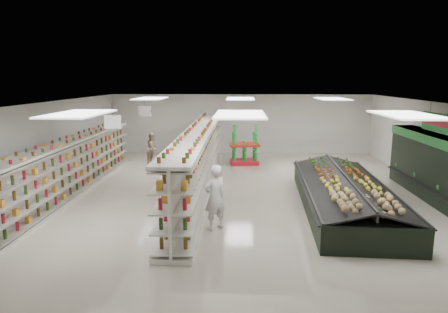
{
  "coord_description": "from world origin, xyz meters",
  "views": [
    {
      "loc": [
        0.02,
        -13.73,
        4.0
      ],
      "look_at": [
        -0.59,
        0.83,
        1.17
      ],
      "focal_mm": 32.0,
      "sensor_mm": 36.0,
      "label": 1
    }
  ],
  "objects_px": {
    "gondola_left": "(72,169)",
    "shopper_background": "(153,148)",
    "soda_endcap": "(244,146)",
    "gondola_center": "(199,161)",
    "shopper_main": "(215,197)",
    "produce_island": "(344,193)"
  },
  "relations": [
    {
      "from": "gondola_center",
      "to": "shopper_main",
      "type": "xyz_separation_m",
      "value": [
        0.84,
        -4.14,
        -0.12
      ]
    },
    {
      "from": "soda_endcap",
      "to": "produce_island",
      "type": "bearing_deg",
      "value": -64.69
    },
    {
      "from": "gondola_center",
      "to": "produce_island",
      "type": "height_order",
      "value": "gondola_center"
    },
    {
      "from": "soda_endcap",
      "to": "shopper_main",
      "type": "xyz_separation_m",
      "value": [
        -0.86,
        -8.48,
        0.03
      ]
    },
    {
      "from": "soda_endcap",
      "to": "shopper_background",
      "type": "distance_m",
      "value": 4.41
    },
    {
      "from": "gondola_center",
      "to": "soda_endcap",
      "type": "height_order",
      "value": "gondola_center"
    },
    {
      "from": "produce_island",
      "to": "shopper_background",
      "type": "xyz_separation_m",
      "value": [
        -7.49,
        6.51,
        0.26
      ]
    },
    {
      "from": "gondola_left",
      "to": "gondola_center",
      "type": "relative_size",
      "value": 0.88
    },
    {
      "from": "produce_island",
      "to": "shopper_background",
      "type": "distance_m",
      "value": 9.92
    },
    {
      "from": "gondola_left",
      "to": "soda_endcap",
      "type": "height_order",
      "value": "gondola_left"
    },
    {
      "from": "shopper_main",
      "to": "shopper_background",
      "type": "bearing_deg",
      "value": -104.77
    },
    {
      "from": "gondola_center",
      "to": "produce_island",
      "type": "xyz_separation_m",
      "value": [
        4.79,
        -2.18,
        -0.52
      ]
    },
    {
      "from": "gondola_center",
      "to": "produce_island",
      "type": "distance_m",
      "value": 5.28
    },
    {
      "from": "gondola_left",
      "to": "shopper_main",
      "type": "distance_m",
      "value": 6.22
    },
    {
      "from": "gondola_left",
      "to": "shopper_background",
      "type": "height_order",
      "value": "gondola_left"
    },
    {
      "from": "produce_island",
      "to": "shopper_main",
      "type": "distance_m",
      "value": 4.42
    },
    {
      "from": "soda_endcap",
      "to": "shopper_background",
      "type": "relative_size",
      "value": 1.18
    },
    {
      "from": "gondola_left",
      "to": "shopper_background",
      "type": "distance_m",
      "value": 5.46
    },
    {
      "from": "soda_endcap",
      "to": "gondola_center",
      "type": "bearing_deg",
      "value": -111.48
    },
    {
      "from": "gondola_center",
      "to": "produce_island",
      "type": "relative_size",
      "value": 1.73
    },
    {
      "from": "gondola_left",
      "to": "soda_endcap",
      "type": "bearing_deg",
      "value": 39.95
    },
    {
      "from": "soda_endcap",
      "to": "shopper_main",
      "type": "relative_size",
      "value": 0.99
    }
  ]
}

